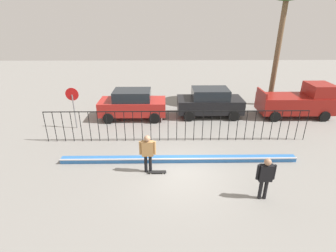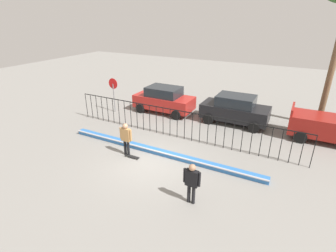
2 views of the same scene
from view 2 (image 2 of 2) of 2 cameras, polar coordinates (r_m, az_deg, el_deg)
ground_plane at (r=12.87m, az=-4.21°, el=-7.99°), size 60.00×60.00×0.00m
bowl_coping_ledge at (r=13.51m, az=-2.09°, el=-5.70°), size 11.00×0.40×0.27m
perimeter_fence at (r=14.85m, az=2.06°, el=1.17°), size 14.04×0.04×1.72m
skateboarder at (r=13.14m, az=-9.27°, el=-2.31°), size 0.71×0.27×1.76m
skateboard at (r=13.32m, az=-7.93°, el=-6.70°), size 0.80×0.20×0.07m
camera_operator at (r=9.86m, az=5.26°, el=-11.84°), size 0.69×0.26×1.72m
parked_car_red at (r=18.92m, az=-0.91°, el=5.89°), size 4.30×2.12×1.90m
parked_car_black at (r=17.48m, az=14.55°, el=3.59°), size 4.30×2.12×1.90m
stop_sign at (r=19.23m, az=-11.93°, el=7.68°), size 0.76×0.07×2.50m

